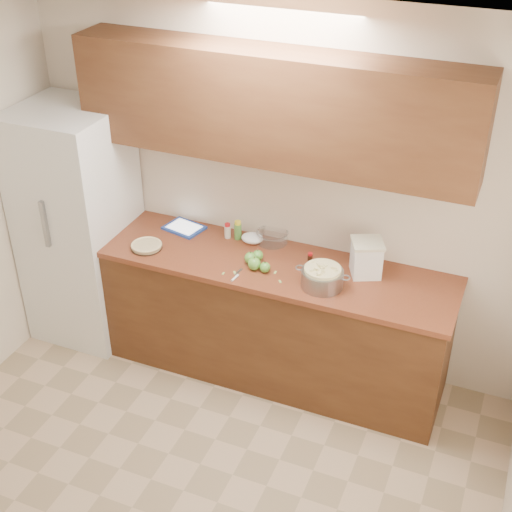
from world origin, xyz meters
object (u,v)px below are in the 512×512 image
at_px(colander, 322,277).
at_px(tablet, 184,228).
at_px(flour_canister, 366,258).
at_px(pie, 147,246).

relative_size(colander, tablet, 1.18).
bearing_deg(flour_canister, colander, -131.52).
relative_size(pie, tablet, 0.72).
height_order(colander, flour_canister, flour_canister).
bearing_deg(colander, pie, -179.02).
bearing_deg(colander, tablet, 164.53).
relative_size(pie, colander, 0.61).
bearing_deg(tablet, flour_canister, 9.61).
bearing_deg(flour_canister, tablet, 176.89).
height_order(pie, flour_canister, flour_canister).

